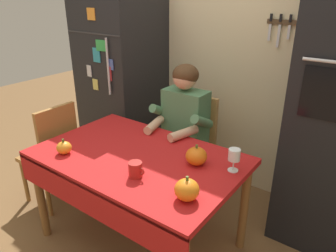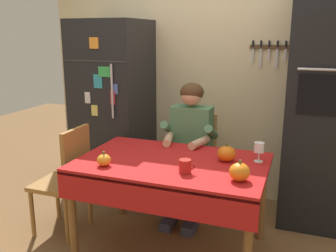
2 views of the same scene
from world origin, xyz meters
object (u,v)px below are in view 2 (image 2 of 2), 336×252
Objects in this scene: seated_person at (189,140)px; pumpkin_large at (104,160)px; chair_left_side at (67,176)px; pumpkin_medium at (227,154)px; dining_table at (171,172)px; wine_glass at (259,148)px; refrigerator at (114,109)px; chair_behind_person at (195,157)px; wall_oven at (323,107)px; coffee_mug at (185,166)px; pumpkin_small at (240,172)px.

seated_person reaches higher than pumpkin_large.
pumpkin_large is at bearing -24.10° from chair_left_side.
pumpkin_large is 0.79× the size of pumpkin_medium.
dining_table is 9.45× the size of wine_glass.
refrigerator is 1.94× the size of chair_behind_person.
wall_oven is 14.18× the size of wine_glass.
wall_oven is 1.69× the size of seated_person.
pumpkin_medium is (0.38, 0.15, 0.14)m from dining_table.
pumpkin_medium reaches higher than coffee_mug.
pumpkin_large is at bearing -64.96° from refrigerator.
dining_table is 0.61m from seated_person.
coffee_mug is at bearing -137.14° from wine_glass.
refrigerator is 1.52m from pumpkin_medium.
chair_left_side reaches higher than pumpkin_medium.
wine_glass is 1.14m from pumpkin_large.
pumpkin_medium is at bearing -130.84° from wall_oven.
seated_person is at bearing -17.10° from refrigerator.
chair_behind_person and chair_left_side have the same top height.
wall_oven is at bearing 65.51° from pumpkin_small.
refrigerator is 1.32m from dining_table.
coffee_mug is (-0.88, -1.11, -0.26)m from wall_oven.
pumpkin_medium is (0.80, 0.41, 0.01)m from pumpkin_large.
wine_glass is at bearing 80.27° from pumpkin_small.
chair_left_side is 6.75× the size of pumpkin_medium.
wall_oven reaches higher than chair_left_side.
chair_behind_person is 6.59× the size of pumpkin_small.
seated_person reaches higher than chair_left_side.
refrigerator is at bearing 151.32° from pumpkin_medium.
wine_glass is 1.05× the size of pumpkin_small.
pumpkin_large is (0.53, -1.14, -0.12)m from refrigerator.
chair_left_side is at bearing 172.11° from coffee_mug.
chair_behind_person is 8.38× the size of coffee_mug.
chair_left_side is at bearing -171.46° from pumpkin_medium.
wall_oven is 1.44m from coffee_mug.
refrigerator is 1.84m from pumpkin_small.
pumpkin_large is (-0.42, -0.26, 0.13)m from dining_table.
wall_oven is 2.26× the size of chair_left_side.
pumpkin_large is at bearing -109.71° from chair_behind_person.
dining_table is 12.81× the size of pumpkin_large.
chair_behind_person is 1.18m from pumpkin_small.
wall_oven is at bearing 51.69° from coffee_mug.
dining_table is (-1.05, -0.92, -0.39)m from wall_oven.
pumpkin_large is (0.48, -0.22, 0.27)m from chair_left_side.
pumpkin_large is (-1.03, -0.48, -0.06)m from wine_glass.
dining_table is 9.92× the size of pumpkin_small.
pumpkin_large reaches higher than dining_table.
pumpkin_large is 0.90m from pumpkin_medium.
pumpkin_small is (-0.51, -1.12, -0.25)m from wall_oven.
pumpkin_medium is at bearing 58.11° from coffee_mug.
chair_left_side is 1.57m from wine_glass.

